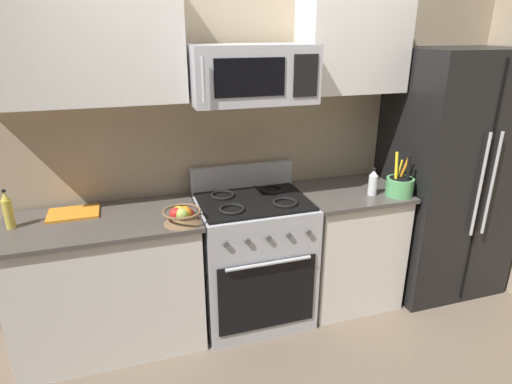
{
  "coord_description": "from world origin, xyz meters",
  "views": [
    {
      "loc": [
        -0.79,
        -1.95,
        2.01
      ],
      "look_at": [
        -0.02,
        0.51,
        1.03
      ],
      "focal_mm": 30.07,
      "sensor_mm": 36.0,
      "label": 1
    }
  ],
  "objects_px": {
    "microwave": "(251,74)",
    "bottle_vinegar": "(373,183)",
    "range_oven": "(253,258)",
    "fruit_basket": "(182,215)",
    "bottle_oil": "(8,211)",
    "refrigerator": "(448,175)",
    "utensil_crock": "(400,185)",
    "cutting_board": "(74,213)",
    "apple_loose": "(188,214)"
  },
  "relations": [
    {
      "from": "microwave",
      "to": "bottle_vinegar",
      "type": "height_order",
      "value": "microwave"
    },
    {
      "from": "range_oven",
      "to": "fruit_basket",
      "type": "distance_m",
      "value": 0.73
    },
    {
      "from": "bottle_oil",
      "to": "fruit_basket",
      "type": "bearing_deg",
      "value": -13.58
    },
    {
      "from": "bottle_oil",
      "to": "bottle_vinegar",
      "type": "relative_size",
      "value": 1.22
    },
    {
      "from": "refrigerator",
      "to": "utensil_crock",
      "type": "relative_size",
      "value": 5.96
    },
    {
      "from": "range_oven",
      "to": "bottle_oil",
      "type": "bearing_deg",
      "value": 178.4
    },
    {
      "from": "cutting_board",
      "to": "bottle_oil",
      "type": "relative_size",
      "value": 1.28
    },
    {
      "from": "range_oven",
      "to": "bottle_oil",
      "type": "height_order",
      "value": "bottle_oil"
    },
    {
      "from": "refrigerator",
      "to": "utensil_crock",
      "type": "xyz_separation_m",
      "value": [
        -0.56,
        -0.17,
        0.04
      ]
    },
    {
      "from": "apple_loose",
      "to": "bottle_oil",
      "type": "bearing_deg",
      "value": 168.48
    },
    {
      "from": "bottle_vinegar",
      "to": "cutting_board",
      "type": "bearing_deg",
      "value": 172.52
    },
    {
      "from": "range_oven",
      "to": "bottle_vinegar",
      "type": "height_order",
      "value": "bottle_vinegar"
    },
    {
      "from": "refrigerator",
      "to": "bottle_vinegar",
      "type": "xyz_separation_m",
      "value": [
        -0.74,
        -0.1,
        0.05
      ]
    },
    {
      "from": "utensil_crock",
      "to": "bottle_vinegar",
      "type": "xyz_separation_m",
      "value": [
        -0.18,
        0.07,
        0.02
      ]
    },
    {
      "from": "microwave",
      "to": "cutting_board",
      "type": "relative_size",
      "value": 2.48
    },
    {
      "from": "refrigerator",
      "to": "apple_loose",
      "type": "height_order",
      "value": "refrigerator"
    },
    {
      "from": "utensil_crock",
      "to": "cutting_board",
      "type": "xyz_separation_m",
      "value": [
        -2.18,
        0.33,
        -0.06
      ]
    },
    {
      "from": "bottle_vinegar",
      "to": "microwave",
      "type": "bearing_deg",
      "value": 170.07
    },
    {
      "from": "refrigerator",
      "to": "cutting_board",
      "type": "distance_m",
      "value": 2.74
    },
    {
      "from": "apple_loose",
      "to": "cutting_board",
      "type": "distance_m",
      "value": 0.75
    },
    {
      "from": "range_oven",
      "to": "fruit_basket",
      "type": "height_order",
      "value": "range_oven"
    },
    {
      "from": "bottle_vinegar",
      "to": "fruit_basket",
      "type": "bearing_deg",
      "value": -176.95
    },
    {
      "from": "range_oven",
      "to": "refrigerator",
      "type": "xyz_separation_m",
      "value": [
        1.58,
        -0.02,
        0.47
      ]
    },
    {
      "from": "utensil_crock",
      "to": "bottle_oil",
      "type": "relative_size",
      "value": 1.32
    },
    {
      "from": "apple_loose",
      "to": "refrigerator",
      "type": "bearing_deg",
      "value": 4.13
    },
    {
      "from": "utensil_crock",
      "to": "bottle_oil",
      "type": "xyz_separation_m",
      "value": [
        -2.51,
        0.23,
        0.04
      ]
    },
    {
      "from": "fruit_basket",
      "to": "bottle_oil",
      "type": "height_order",
      "value": "bottle_oil"
    },
    {
      "from": "range_oven",
      "to": "apple_loose",
      "type": "xyz_separation_m",
      "value": [
        -0.47,
        -0.17,
        0.48
      ]
    },
    {
      "from": "apple_loose",
      "to": "utensil_crock",
      "type": "bearing_deg",
      "value": -0.84
    },
    {
      "from": "range_oven",
      "to": "utensil_crock",
      "type": "bearing_deg",
      "value": -10.37
    },
    {
      "from": "utensil_crock",
      "to": "apple_loose",
      "type": "relative_size",
      "value": 3.96
    },
    {
      "from": "refrigerator",
      "to": "microwave",
      "type": "relative_size",
      "value": 2.47
    },
    {
      "from": "fruit_basket",
      "to": "apple_loose",
      "type": "relative_size",
      "value": 2.93
    },
    {
      "from": "microwave",
      "to": "fruit_basket",
      "type": "relative_size",
      "value": 3.26
    },
    {
      "from": "microwave",
      "to": "range_oven",
      "type": "bearing_deg",
      "value": -89.97
    },
    {
      "from": "refrigerator",
      "to": "microwave",
      "type": "height_order",
      "value": "microwave"
    },
    {
      "from": "refrigerator",
      "to": "microwave",
      "type": "bearing_deg",
      "value": 178.41
    },
    {
      "from": "utensil_crock",
      "to": "microwave",
      "type": "bearing_deg",
      "value": 168.18
    },
    {
      "from": "refrigerator",
      "to": "utensil_crock",
      "type": "distance_m",
      "value": 0.58
    },
    {
      "from": "apple_loose",
      "to": "bottle_vinegar",
      "type": "relative_size",
      "value": 0.41
    },
    {
      "from": "utensil_crock",
      "to": "fruit_basket",
      "type": "height_order",
      "value": "utensil_crock"
    },
    {
      "from": "utensil_crock",
      "to": "cutting_board",
      "type": "distance_m",
      "value": 2.2
    },
    {
      "from": "microwave",
      "to": "fruit_basket",
      "type": "height_order",
      "value": "microwave"
    },
    {
      "from": "cutting_board",
      "to": "fruit_basket",
      "type": "bearing_deg",
      "value": -27.64
    },
    {
      "from": "microwave",
      "to": "bottle_vinegar",
      "type": "relative_size",
      "value": 3.88
    },
    {
      "from": "microwave",
      "to": "bottle_oil",
      "type": "relative_size",
      "value": 3.18
    },
    {
      "from": "range_oven",
      "to": "bottle_vinegar",
      "type": "bearing_deg",
      "value": -8.16
    },
    {
      "from": "refrigerator",
      "to": "bottle_vinegar",
      "type": "distance_m",
      "value": 0.74
    },
    {
      "from": "utensil_crock",
      "to": "cutting_board",
      "type": "height_order",
      "value": "utensil_crock"
    },
    {
      "from": "utensil_crock",
      "to": "apple_loose",
      "type": "bearing_deg",
      "value": 179.16
    }
  ]
}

